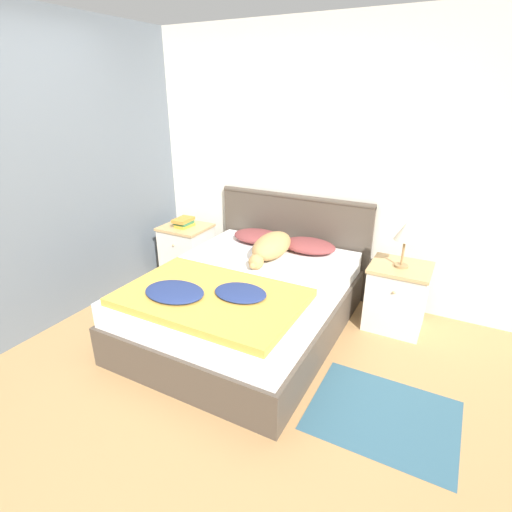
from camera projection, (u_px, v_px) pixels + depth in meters
name	position (u px, v px, depth m)	size (l,w,h in m)	color
ground_plane	(155.00, 401.00, 2.70)	(16.00, 16.00, 0.00)	tan
wall_back	(288.00, 163.00, 3.94)	(9.00, 0.06, 2.55)	silver
wall_side_left	(96.00, 168.00, 3.70)	(0.06, 3.10, 2.55)	slate
bed	(245.00, 303.00, 3.41)	(1.53, 1.95, 0.52)	#4C4238
headboard	(293.00, 239.00, 4.13)	(1.61, 0.06, 0.99)	#4C4238
nightstand_left	(187.00, 251.00, 4.44)	(0.49, 0.46, 0.58)	silver
nightstand_right	(397.00, 296.00, 3.46)	(0.49, 0.46, 0.58)	silver
pillow_left	(258.00, 236.00, 4.02)	(0.52, 0.35, 0.11)	brown
pillow_right	(309.00, 246.00, 3.78)	(0.52, 0.35, 0.11)	brown
quilt	(210.00, 296.00, 2.89)	(1.31, 0.86, 0.10)	gold
dog	(271.00, 247.00, 3.63)	(0.28, 0.76, 0.22)	tan
book_stack	(184.00, 222.00, 4.29)	(0.17, 0.23, 0.09)	gold
table_lamp	(406.00, 233.00, 3.22)	(0.18, 0.18, 0.40)	#9E7A4C
rug	(383.00, 415.00, 2.58)	(0.91, 0.74, 0.00)	#335B70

